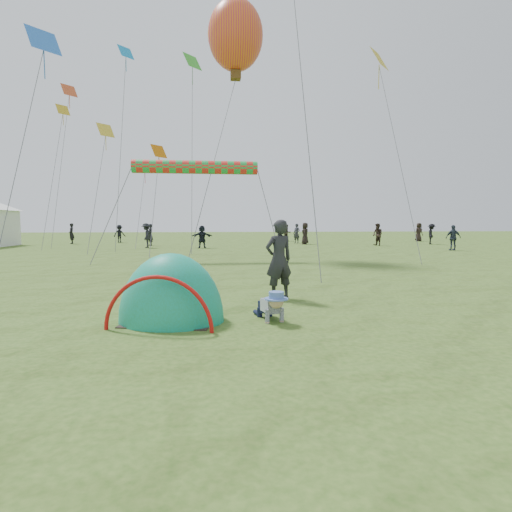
{
  "coord_description": "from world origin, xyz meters",
  "views": [
    {
      "loc": [
        -0.02,
        -6.43,
        1.83
      ],
      "look_at": [
        1.12,
        3.27,
        1.0
      ],
      "focal_mm": 28.0,
      "sensor_mm": 36.0,
      "label": 1
    }
  ],
  "objects": [
    {
      "name": "crowd_person_6",
      "position": [
        -11.64,
        29.08,
        0.88
      ],
      "size": [
        0.69,
        0.76,
        1.75
      ],
      "primitive_type": "imported",
      "rotation": [
        0.0,
        0.0,
        5.27
      ],
      "color": "black",
      "rests_on": "ground"
    },
    {
      "name": "diamond_kite_0",
      "position": [
        -10.95,
        27.71,
        12.28
      ],
      "size": [
        1.19,
        1.19,
        0.97
      ],
      "primitive_type": "plane",
      "rotation": [
        1.05,
        0.0,
        0.79
      ],
      "color": "#D14F27"
    },
    {
      "name": "crowd_person_7",
      "position": [
        7.46,
        31.5,
        0.82
      ],
      "size": [
        0.93,
        0.8,
        1.63
      ],
      "primitive_type": "imported",
      "rotation": [
        0.0,
        0.0,
        0.27
      ],
      "color": "#2F2822",
      "rests_on": "ground"
    },
    {
      "name": "diamond_kite_10",
      "position": [
        -6.85,
        11.9,
        9.44
      ],
      "size": [
        1.34,
        1.34,
        1.09
      ],
      "primitive_type": "plane",
      "rotation": [
        1.05,
        0.0,
        0.79
      ],
      "color": "blue"
    },
    {
      "name": "crowd_person_12",
      "position": [
        7.57,
        27.77,
        0.86
      ],
      "size": [
        0.73,
        0.74,
        1.72
      ],
      "primitive_type": "imported",
      "rotation": [
        0.0,
        0.0,
        5.46
      ],
      "color": "#2B2C35",
      "rests_on": "ground"
    },
    {
      "name": "rainbow_tube_kite",
      "position": [
        -0.64,
        13.41,
        4.49
      ],
      "size": [
        6.0,
        0.64,
        0.64
      ],
      "primitive_type": "cylinder",
      "rotation": [
        0.0,
        1.57,
        0.0
      ],
      "color": "red"
    },
    {
      "name": "crowd_person_10",
      "position": [
        7.94,
        26.15,
        0.9
      ],
      "size": [
        0.85,
        1.03,
        1.8
      ],
      "primitive_type": "imported",
      "rotation": [
        0.0,
        0.0,
        4.34
      ],
      "color": "black",
      "rests_on": "ground"
    },
    {
      "name": "crowd_person_3",
      "position": [
        -8.04,
        30.71,
        0.8
      ],
      "size": [
        1.19,
        1.04,
        1.6
      ],
      "primitive_type": "imported",
      "rotation": [
        0.0,
        0.0,
        0.54
      ],
      "color": "black",
      "rests_on": "ground"
    },
    {
      "name": "crowd_person_8",
      "position": [
        15.74,
        17.8,
        0.83
      ],
      "size": [
        1.01,
        0.52,
        1.66
      ],
      "primitive_type": "imported",
      "rotation": [
        0.0,
        0.0,
        3.02
      ],
      "color": "#2B3344",
      "rests_on": "ground"
    },
    {
      "name": "diamond_kite_7",
      "position": [
        -3.12,
        19.69,
        6.29
      ],
      "size": [
        1.01,
        1.01,
        0.83
      ],
      "primitive_type": "plane",
      "rotation": [
        1.05,
        0.0,
        0.79
      ],
      "color": "#CC6B08"
    },
    {
      "name": "crawling_toddler",
      "position": [
        1.12,
        0.77,
        0.3
      ],
      "size": [
        0.7,
        0.88,
        0.6
      ],
      "primitive_type": null,
      "rotation": [
        0.0,
        0.0,
        0.22
      ],
      "color": "black",
      "rests_on": "ground"
    },
    {
      "name": "crowd_person_11",
      "position": [
        -0.52,
        22.16,
        0.8
      ],
      "size": [
        1.5,
        0.51,
        1.61
      ],
      "primitive_type": "imported",
      "rotation": [
        0.0,
        0.0,
        3.17
      ],
      "color": "black",
      "rests_on": "ground"
    },
    {
      "name": "popup_tent",
      "position": [
        -0.72,
        0.99,
        0.0
      ],
      "size": [
        2.27,
        2.01,
        2.53
      ],
      "primitive_type": "ellipsoid",
      "rotation": [
        0.0,
        0.0,
        -0.23
      ],
      "color": "#1A8850",
      "rests_on": "ground"
    },
    {
      "name": "crowd_person_9",
      "position": [
        -4.49,
        22.82,
        0.88
      ],
      "size": [
        0.72,
        1.18,
        1.77
      ],
      "primitive_type": "imported",
      "rotation": [
        0.0,
        0.0,
        4.77
      ],
      "color": "black",
      "rests_on": "ground"
    },
    {
      "name": "diamond_kite_3",
      "position": [
        -1.02,
        21.59,
        12.58
      ],
      "size": [
        1.29,
        1.29,
        1.05
      ],
      "primitive_type": "plane",
      "rotation": [
        1.05,
        0.0,
        0.79
      ],
      "color": "green"
    },
    {
      "name": "diamond_kite_1",
      "position": [
        -10.93,
        26.06,
        10.33
      ],
      "size": [
        0.98,
        0.98,
        0.8
      ],
      "primitive_type": "plane",
      "rotation": [
        1.05,
        0.0,
        0.79
      ],
      "color": "gold"
    },
    {
      "name": "diamond_kite_5",
      "position": [
        -5.06,
        26.63,
        6.16
      ],
      "size": [
        1.04,
        1.04,
        0.85
      ],
      "primitive_type": "plane",
      "rotation": [
        1.05,
        0.0,
        0.79
      ],
      "color": "#EB4C6E"
    },
    {
      "name": "ground",
      "position": [
        0.0,
        0.0,
        0.0
      ],
      "size": [
        140.0,
        140.0,
        0.0
      ],
      "primitive_type": "plane",
      "color": "#305419"
    },
    {
      "name": "crowd_person_13",
      "position": [
        -17.35,
        29.05,
        0.79
      ],
      "size": [
        0.92,
        0.81,
        1.59
      ],
      "primitive_type": "imported",
      "rotation": [
        0.0,
        0.0,
        3.45
      ],
      "color": "black",
      "rests_on": "ground"
    },
    {
      "name": "crowd_person_4",
      "position": [
        20.15,
        30.09,
        0.89
      ],
      "size": [
        0.99,
        0.78,
        1.78
      ],
      "primitive_type": "imported",
      "rotation": [
        0.0,
        0.0,
        0.28
      ],
      "color": "black",
      "rests_on": "ground"
    },
    {
      "name": "diamond_kite_4",
      "position": [
        -5.76,
        23.79,
        13.85
      ],
      "size": [
        1.12,
        1.12,
        0.92
      ],
      "primitive_type": "plane",
      "rotation": [
        1.05,
        0.0,
        0.79
      ],
      "color": "#158ED9"
    },
    {
      "name": "crowd_person_0",
      "position": [
        -4.61,
        25.58,
        0.85
      ],
      "size": [
        0.67,
        0.74,
        1.71
      ],
      "primitive_type": "imported",
      "rotation": [
        0.0,
        0.0,
        5.26
      ],
      "color": "black",
      "rests_on": "ground"
    },
    {
      "name": "diamond_kite_2",
      "position": [
        9.1,
        14.74,
        10.54
      ],
      "size": [
        1.34,
        1.34,
        1.1
      ],
      "primitive_type": "plane",
      "rotation": [
        1.05,
        0.0,
        0.79
      ],
      "color": "gold"
    },
    {
      "name": "diamond_kite_8",
      "position": [
        -6.82,
        21.75,
        7.96
      ],
      "size": [
        1.12,
        1.12,
        0.92
      ],
      "primitive_type": "plane",
      "rotation": [
        1.05,
        0.0,
        0.79
      ],
      "color": "gold"
    },
    {
      "name": "crowd_person_15",
      "position": [
        18.37,
        24.83,
        0.86
      ],
      "size": [
        1.16,
        1.27,
        1.71
      ],
      "primitive_type": "imported",
      "rotation": [
        0.0,
        0.0,
        0.95
      ],
      "color": "black",
      "rests_on": "ground"
    },
    {
      "name": "balloon_kite",
      "position": [
        1.51,
        16.11,
        11.72
      ],
      "size": [
        3.0,
        3.0,
        4.2
      ],
      "primitive_type": null,
      "color": "orange"
    },
    {
      "name": "crowd_person_1",
      "position": [
        13.1,
        23.5,
        0.87
      ],
      "size": [
        0.88,
        1.01,
        1.75
      ],
      "primitive_type": "imported",
      "rotation": [
        0.0,
        0.0,
        5.01
      ],
      "color": "#31231F",
      "rests_on": "ground"
    },
    {
      "name": "standing_adult",
      "position": [
        1.62,
        2.87,
        0.94
      ],
      "size": [
        0.8,
        0.65,
        1.89
      ],
      "primitive_type": "imported",
      "rotation": [
        0.0,
        0.0,
        3.47
      ],
      "color": "#242427",
      "rests_on": "ground"
    }
  ]
}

